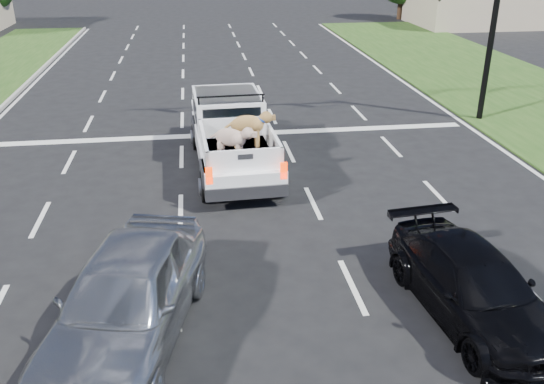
% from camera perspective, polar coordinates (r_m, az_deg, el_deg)
% --- Properties ---
extents(ground, '(160.00, 160.00, 0.00)m').
position_cam_1_polar(ground, '(11.69, -0.46, -9.98)').
color(ground, black).
rests_on(ground, ground).
extents(road_markings, '(17.75, 60.00, 0.01)m').
position_cam_1_polar(road_markings, '(17.47, -3.24, 2.17)').
color(road_markings, silver).
rests_on(road_markings, ground).
extents(building_right, '(12.00, 7.00, 3.60)m').
position_cam_1_polar(building_right, '(49.61, 21.13, 17.28)').
color(building_right, tan).
rests_on(building_right, ground).
extents(pickup_truck, '(2.46, 6.05, 2.24)m').
position_cam_1_polar(pickup_truck, '(17.42, -3.96, 5.73)').
color(pickup_truck, black).
rests_on(pickup_truck, ground).
extents(silver_sedan, '(3.16, 5.37, 1.71)m').
position_cam_1_polar(silver_sedan, '(10.39, -14.15, -10.00)').
color(silver_sedan, '#B0B3B7').
rests_on(silver_sedan, ground).
extents(black_coupe, '(2.28, 4.63, 1.30)m').
position_cam_1_polar(black_coupe, '(11.36, 19.31, -8.77)').
color(black_coupe, black).
rests_on(black_coupe, ground).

